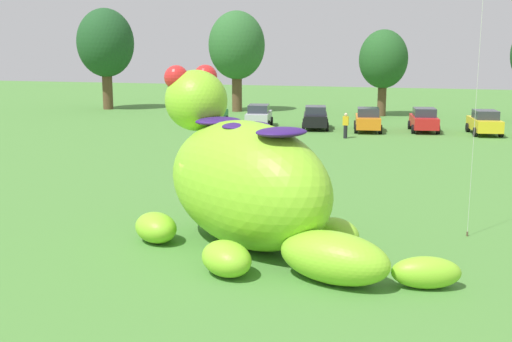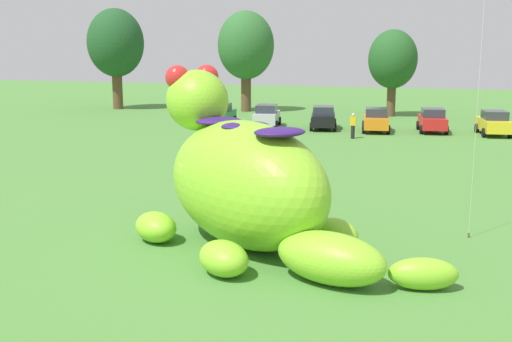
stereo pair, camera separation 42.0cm
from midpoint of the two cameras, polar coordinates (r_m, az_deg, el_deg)
ground_plane at (r=20.59m, az=-3.25°, el=-5.88°), size 160.00×160.00×0.00m
giant_inflatable_creature at (r=19.18m, az=-1.44°, el=-1.00°), size 10.24×7.48×5.43m
car_green at (r=49.71m, az=-4.22°, el=5.11°), size 2.34×4.29×1.72m
car_silver at (r=48.65m, az=0.01°, el=5.01°), size 2.51×4.35×1.72m
car_black at (r=47.59m, az=5.13°, el=4.83°), size 2.55×4.36×1.72m
car_orange at (r=46.69m, az=9.80°, el=4.59°), size 2.42×4.32×1.72m
car_red at (r=47.41m, az=14.65°, el=4.49°), size 2.42×4.32×1.72m
car_yellow at (r=47.01m, az=19.68°, el=4.15°), size 2.46×4.33×1.72m
tree_far_left at (r=64.35m, az=-13.60°, el=11.11°), size 5.50×5.50×9.76m
tree_left at (r=60.40m, az=-1.95°, el=11.20°), size 5.29×5.29×9.39m
tree_mid_left at (r=57.38m, az=11.21°, el=9.82°), size 4.26×4.26×7.57m
spectator_mid_field at (r=42.83m, az=7.80°, el=4.07°), size 0.38×0.26×1.71m
spectator_by_cars at (r=37.21m, az=-3.41°, el=3.10°), size 0.38×0.26×1.71m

